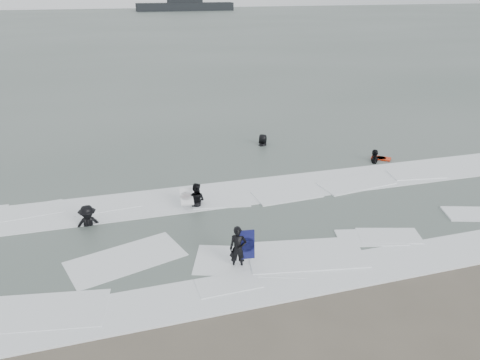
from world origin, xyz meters
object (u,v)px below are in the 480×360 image
object	(u,v)px
vessel_horizon	(185,6)
surfer_centre	(238,268)
surfer_breaker	(89,227)
surfer_right_near	(374,162)
surfer_right_far	(263,146)
surfer_wading	(196,207)

from	to	relation	value
vessel_horizon	surfer_centre	bearing A→B (deg)	-99.01
surfer_breaker	surfer_right_near	size ratio (longest dim) A/B	0.95
surfer_breaker	surfer_centre	bearing A→B (deg)	-49.05
surfer_centre	surfer_breaker	bearing A→B (deg)	154.41
surfer_centre	surfer_right_far	world-z (taller)	surfer_right_far
surfer_wading	vessel_horizon	world-z (taller)	vessel_horizon
surfer_breaker	surfer_right_far	world-z (taller)	surfer_right_far
surfer_right_far	surfer_wading	bearing A→B (deg)	2.67
surfer_right_far	surfer_centre	bearing A→B (deg)	18.18
surfer_centre	vessel_horizon	distance (m)	142.53
surfer_breaker	surfer_right_far	xyz separation A→B (m)	(9.22, 7.14, 0.00)
surfer_right_near	vessel_horizon	xyz separation A→B (m)	(13.11, 133.50, 1.50)
surfer_centre	surfer_breaker	distance (m)	6.20
surfer_centre	vessel_horizon	xyz separation A→B (m)	(22.32, 140.76, 1.50)
surfer_right_near	surfer_right_far	world-z (taller)	surfer_right_near
surfer_breaker	vessel_horizon	size ratio (longest dim) A/B	0.06
surfer_right_near	surfer_centre	bearing A→B (deg)	-19.69
surfer_breaker	vessel_horizon	distance (m)	139.29
surfer_wading	surfer_right_far	bearing A→B (deg)	-95.79
surfer_breaker	surfer_right_near	xyz separation A→B (m)	(13.84, 3.15, 0.00)
surfer_centre	surfer_breaker	xyz separation A→B (m)	(-4.64, 4.11, 0.00)
surfer_right_far	vessel_horizon	xyz separation A→B (m)	(17.74, 129.51, 1.50)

